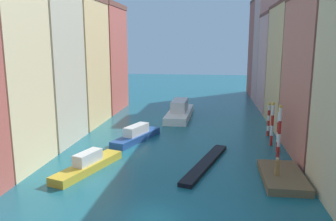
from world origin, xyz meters
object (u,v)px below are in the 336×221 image
(person_on_dock, at_px, (277,167))
(mooring_pole_3, at_px, (269,119))
(mooring_pole_2, at_px, (272,124))
(vaporetto_white, at_px, (180,111))
(motorboat_1, at_px, (137,135))
(waterfront_dock, at_px, (282,177))
(mooring_pole_0, at_px, (279,132))
(gondola_black, at_px, (206,163))
(motorboat_0, at_px, (88,164))
(mooring_pole_1, at_px, (279,130))

(person_on_dock, bearing_deg, mooring_pole_3, 84.03)
(person_on_dock, bearing_deg, mooring_pole_2, 83.21)
(vaporetto_white, relative_size, motorboat_1, 1.42)
(waterfront_dock, distance_m, mooring_pole_3, 13.72)
(mooring_pole_0, bearing_deg, person_on_dock, -101.13)
(mooring_pole_3, height_order, gondola_black, mooring_pole_3)
(motorboat_1, bearing_deg, mooring_pole_0, -16.61)
(waterfront_dock, relative_size, vaporetto_white, 0.55)
(mooring_pole_0, relative_size, mooring_pole_2, 1.11)
(vaporetto_white, xyz_separation_m, motorboat_1, (-3.60, -12.77, -0.29))
(mooring_pole_0, distance_m, mooring_pole_2, 4.46)
(mooring_pole_2, distance_m, vaporetto_white, 16.95)
(motorboat_0, xyz_separation_m, motorboat_1, (2.06, 9.59, 0.09))
(waterfront_dock, xyz_separation_m, motorboat_0, (-16.17, -0.06, 0.25))
(person_on_dock, xyz_separation_m, mooring_pole_2, (1.21, 10.15, 1.12))
(waterfront_dock, distance_m, motorboat_1, 17.03)
(mooring_pole_3, height_order, motorboat_1, mooring_pole_3)
(mooring_pole_2, bearing_deg, motorboat_1, -179.69)
(mooring_pole_0, relative_size, gondola_black, 0.49)
(mooring_pole_2, height_order, gondola_black, mooring_pole_2)
(motorboat_1, bearing_deg, mooring_pole_1, -7.44)
(mooring_pole_1, bearing_deg, vaporetto_white, 127.87)
(gondola_black, bearing_deg, mooring_pole_1, 34.75)
(waterfront_dock, xyz_separation_m, mooring_pole_3, (0.90, 13.58, 1.76))
(person_on_dock, bearing_deg, motorboat_1, 143.37)
(person_on_dock, height_order, motorboat_1, person_on_dock)
(mooring_pole_2, height_order, vaporetto_white, mooring_pole_2)
(person_on_dock, xyz_separation_m, gondola_black, (-5.60, 3.15, -1.11))
(person_on_dock, relative_size, mooring_pole_1, 0.34)
(vaporetto_white, distance_m, motorboat_1, 13.28)
(mooring_pole_0, relative_size, motorboat_1, 0.65)
(mooring_pole_0, xyz_separation_m, mooring_pole_3, (0.35, 8.42, -0.61))
(mooring_pole_1, bearing_deg, mooring_pole_2, 98.87)
(mooring_pole_1, xyz_separation_m, mooring_pole_2, (-0.32, 2.05, 0.16))
(vaporetto_white, bearing_deg, motorboat_1, -105.76)
(mooring_pole_2, xyz_separation_m, mooring_pole_3, (0.27, 3.97, -0.35))
(person_on_dock, xyz_separation_m, motorboat_1, (-13.54, 10.07, -0.65))
(mooring_pole_1, distance_m, motorboat_1, 15.28)
(mooring_pole_1, bearing_deg, person_on_dock, -100.68)
(mooring_pole_3, bearing_deg, mooring_pole_0, -92.41)
(waterfront_dock, distance_m, vaporetto_white, 24.66)
(motorboat_0, bearing_deg, mooring_pole_3, 38.64)
(mooring_pole_1, relative_size, vaporetto_white, 0.39)
(person_on_dock, xyz_separation_m, mooring_pole_1, (1.53, 8.10, 0.96))
(mooring_pole_0, xyz_separation_m, mooring_pole_1, (0.41, 2.41, -0.41))
(vaporetto_white, bearing_deg, gondola_black, -77.58)
(waterfront_dock, distance_m, person_on_dock, 1.26)
(motorboat_0, bearing_deg, person_on_dock, -1.74)
(mooring_pole_0, relative_size, mooring_pole_1, 1.19)
(mooring_pole_0, distance_m, gondola_black, 7.60)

